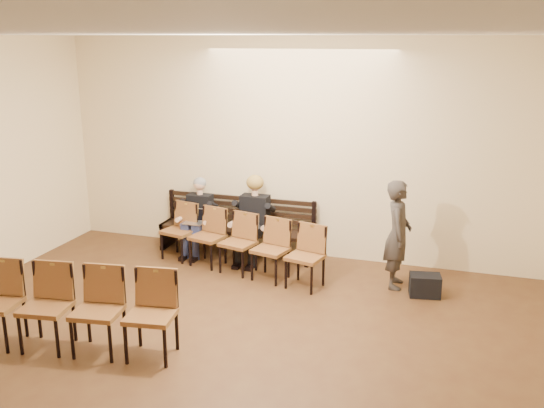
# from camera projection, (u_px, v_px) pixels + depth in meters

# --- Properties ---
(room_walls) EXTENTS (8.02, 10.01, 3.51)m
(room_walls) POSITION_uv_depth(u_px,v_px,m) (177.00, 143.00, 5.55)
(room_walls) COLOR beige
(room_walls) RESTS_ON ground
(bench) EXTENTS (2.60, 0.90, 0.45)m
(bench) POSITION_uv_depth(u_px,v_px,m) (236.00, 241.00, 10.00)
(bench) COLOR black
(bench) RESTS_ON ground
(seated_man) EXTENTS (0.50, 0.69, 1.19)m
(seated_man) POSITION_uv_depth(u_px,v_px,m) (198.00, 218.00, 9.97)
(seated_man) COLOR black
(seated_man) RESTS_ON ground
(seated_woman) EXTENTS (0.55, 0.77, 1.29)m
(seated_woman) POSITION_uv_depth(u_px,v_px,m) (253.00, 221.00, 9.67)
(seated_woman) COLOR black
(seated_woman) RESTS_ON ground
(laptop) EXTENTS (0.35, 0.30, 0.23)m
(laptop) POSITION_uv_depth(u_px,v_px,m) (194.00, 224.00, 9.75)
(laptop) COLOR #BCBCC0
(laptop) RESTS_ON bench
(water_bottle) EXTENTS (0.07, 0.07, 0.23)m
(water_bottle) POSITION_uv_depth(u_px,v_px,m) (257.00, 230.00, 9.46)
(water_bottle) COLOR silver
(water_bottle) RESTS_ON bench
(bag) EXTENTS (0.46, 0.36, 0.31)m
(bag) POSITION_uv_depth(u_px,v_px,m) (425.00, 285.00, 8.39)
(bag) COLOR black
(bag) RESTS_ON ground
(passerby) EXTENTS (0.48, 0.69, 1.80)m
(passerby) POSITION_uv_depth(u_px,v_px,m) (398.00, 226.00, 8.53)
(passerby) COLOR #352F2B
(passerby) RESTS_ON ground
(chair_row_front) EXTENTS (2.82, 1.12, 0.91)m
(chair_row_front) POSITION_uv_depth(u_px,v_px,m) (238.00, 244.00, 9.17)
(chair_row_front) COLOR brown
(chair_row_front) RESTS_ON ground
(chair_row_back) EXTENTS (2.45, 0.88, 0.99)m
(chair_row_back) POSITION_uv_depth(u_px,v_px,m) (71.00, 310.00, 6.85)
(chair_row_back) COLOR brown
(chair_row_back) RESTS_ON ground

